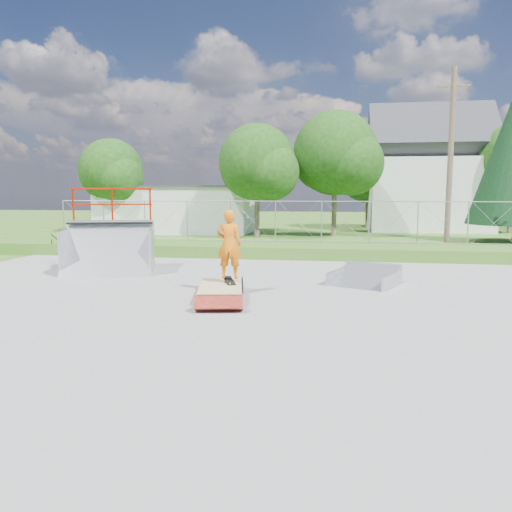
{
  "coord_description": "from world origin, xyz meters",
  "views": [
    {
      "loc": [
        2.59,
        -11.17,
        2.64
      ],
      "look_at": [
        0.68,
        0.81,
        1.1
      ],
      "focal_mm": 35.0,
      "sensor_mm": 36.0,
      "label": 1
    }
  ],
  "objects_px": {
    "quarter_pipe": "(108,231)",
    "flat_bank_ramp": "(364,277)",
    "grind_box": "(221,291)",
    "skater": "(229,247)"
  },
  "relations": [
    {
      "from": "quarter_pipe",
      "to": "flat_bank_ramp",
      "type": "height_order",
      "value": "quarter_pipe"
    },
    {
      "from": "quarter_pipe",
      "to": "grind_box",
      "type": "bearing_deg",
      "value": -52.83
    },
    {
      "from": "flat_bank_ramp",
      "to": "grind_box",
      "type": "bearing_deg",
      "value": -124.23
    },
    {
      "from": "grind_box",
      "to": "skater",
      "type": "bearing_deg",
      "value": 58.66
    },
    {
      "from": "grind_box",
      "to": "quarter_pipe",
      "type": "xyz_separation_m",
      "value": [
        -4.5,
        3.18,
        1.24
      ]
    },
    {
      "from": "quarter_pipe",
      "to": "flat_bank_ramp",
      "type": "distance_m",
      "value": 8.29
    },
    {
      "from": "flat_bank_ramp",
      "to": "skater",
      "type": "distance_m",
      "value": 4.18
    },
    {
      "from": "grind_box",
      "to": "skater",
      "type": "xyz_separation_m",
      "value": [
        0.13,
        0.35,
        1.1
      ]
    },
    {
      "from": "skater",
      "to": "grind_box",
      "type": "bearing_deg",
      "value": 66.56
    },
    {
      "from": "grind_box",
      "to": "skater",
      "type": "distance_m",
      "value": 1.16
    }
  ]
}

